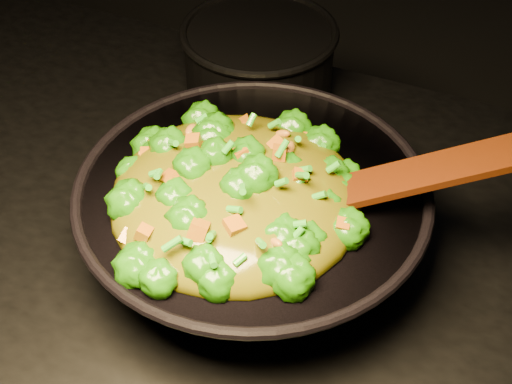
% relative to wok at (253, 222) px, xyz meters
% --- Properties ---
extents(wok, '(0.45, 0.45, 0.11)m').
position_rel_wok_xyz_m(wok, '(0.00, 0.00, 0.00)').
color(wok, black).
rests_on(wok, stovetop).
extents(stir_fry, '(0.31, 0.31, 0.10)m').
position_rel_wok_xyz_m(stir_fry, '(-0.01, -0.03, 0.10)').
color(stir_fry, '#226F07').
rests_on(stir_fry, wok).
extents(spatula, '(0.30, 0.15, 0.13)m').
position_rel_wok_xyz_m(spatula, '(0.18, 0.04, 0.11)').
color(spatula, '#3D1B05').
rests_on(spatula, wok).
extents(back_pot, '(0.29, 0.29, 0.13)m').
position_rel_wok_xyz_m(back_pot, '(-0.12, 0.29, 0.01)').
color(back_pot, black).
rests_on(back_pot, stovetop).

